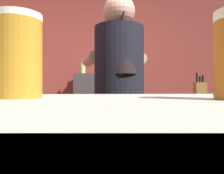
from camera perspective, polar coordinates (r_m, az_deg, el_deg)
wall_back at (r=3.63m, az=-4.38°, el=4.86°), size 5.20×0.10×2.70m
prep_counter at (r=2.09m, az=4.91°, el=-16.74°), size 2.10×0.60×0.89m
back_shelf at (r=3.37m, az=-1.07°, el=-7.24°), size 1.00×0.36×1.24m
bartender at (r=1.53m, az=1.89°, el=-2.84°), size 0.48×0.54×1.68m
knife_block at (r=2.23m, az=21.57°, el=-1.34°), size 0.10×0.08×0.29m
mixing_bowl at (r=2.05m, az=-11.01°, el=-3.59°), size 0.21×0.21×0.06m
chefs_knife at (r=1.98m, az=8.89°, el=-4.46°), size 0.24×0.10×0.01m
pint_glass_far at (r=0.44m, az=-22.85°, el=7.26°), size 0.08×0.08×0.15m
bottle_soy at (r=3.40m, az=-7.43°, el=4.46°), size 0.06×0.06×0.18m
bottle_vinegar at (r=3.30m, az=4.68°, el=5.06°), size 0.07×0.07×0.25m
bottle_olive_oil at (r=3.28m, az=-7.50°, el=5.02°), size 0.08×0.08×0.24m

